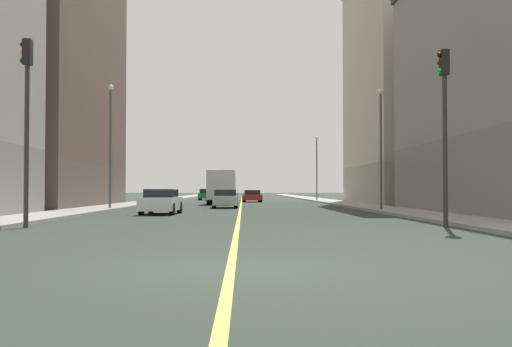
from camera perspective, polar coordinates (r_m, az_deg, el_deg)
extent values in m
plane|color=#2D372D|center=(10.06, -2.46, -9.18)|extent=(400.00, 400.00, 0.00)
cube|color=#9E9B93|center=(59.65, 7.39, -2.73)|extent=(2.86, 168.00, 0.15)
cube|color=#9E9B93|center=(59.72, -10.25, -2.72)|extent=(2.86, 168.00, 0.15)
cube|color=#E5D14C|center=(58.98, -1.43, -2.82)|extent=(0.16, 154.00, 0.01)
cube|color=#9D9688|center=(53.86, 15.29, -1.06)|extent=(9.91, 17.67, 3.46)
cube|color=#BCB29E|center=(54.96, 15.21, 10.02)|extent=(9.91, 17.67, 17.68)
cube|color=brown|center=(46.71, -20.91, -1.19)|extent=(9.91, 19.51, 3.08)
cube|color=brown|center=(47.91, -20.79, 11.46)|extent=(9.91, 19.51, 17.90)
cylinder|color=#2D2D2D|center=(21.64, 17.93, 2.10)|extent=(0.16, 0.16, 5.37)
cube|color=black|center=(22.06, 17.86, 10.25)|extent=(0.28, 0.32, 0.90)
sphere|color=#320404|center=(22.07, 17.45, 10.96)|extent=(0.20, 0.20, 0.20)
sphere|color=#352204|center=(22.01, 17.46, 10.25)|extent=(0.20, 0.20, 0.20)
sphere|color=green|center=(21.95, 17.46, 9.53)|extent=(0.20, 0.20, 0.20)
cylinder|color=#2D2D2D|center=(21.80, -21.43, 2.49)|extent=(0.16, 0.16, 5.66)
cube|color=black|center=(22.26, -21.35, 10.95)|extent=(0.28, 0.32, 0.90)
sphere|color=#320404|center=(22.38, -21.74, 11.59)|extent=(0.20, 0.20, 0.20)
sphere|color=orange|center=(22.32, -21.74, 10.89)|extent=(0.20, 0.20, 0.20)
sphere|color=black|center=(22.26, -21.75, 10.19)|extent=(0.20, 0.20, 0.20)
cylinder|color=#4C4C51|center=(35.24, 12.06, 2.09)|extent=(0.14, 0.14, 6.79)
sphere|color=#EAEACC|center=(35.64, 12.03, 7.79)|extent=(0.36, 0.36, 0.36)
cylinder|color=#4C4C51|center=(38.57, -14.00, 2.37)|extent=(0.14, 0.14, 7.57)
sphere|color=#EAEACC|center=(39.03, -13.96, 8.14)|extent=(0.36, 0.36, 0.36)
cylinder|color=#4C4C51|center=(64.95, 5.93, 0.39)|extent=(0.14, 0.14, 6.71)
sphere|color=#EAEACC|center=(65.17, 5.93, 3.47)|extent=(0.36, 0.36, 0.36)
cube|color=silver|center=(41.95, -3.04, -2.62)|extent=(1.84, 4.37, 0.65)
cube|color=black|center=(42.01, -3.04, -1.88)|extent=(1.57, 2.21, 0.43)
cylinder|color=black|center=(43.30, -4.06, -2.88)|extent=(0.24, 0.65, 0.64)
cylinder|color=black|center=(43.30, -2.01, -2.88)|extent=(0.24, 0.65, 0.64)
cylinder|color=black|center=(40.62, -4.13, -2.97)|extent=(0.24, 0.65, 0.64)
cylinder|color=black|center=(40.62, -1.95, -2.97)|extent=(0.24, 0.65, 0.64)
cube|color=white|center=(31.67, -9.22, -2.92)|extent=(1.92, 4.08, 0.68)
cube|color=black|center=(31.66, -9.21, -1.91)|extent=(1.62, 1.96, 0.44)
cylinder|color=black|center=(33.05, -10.19, -3.27)|extent=(0.25, 0.65, 0.64)
cylinder|color=black|center=(32.77, -7.45, -3.30)|extent=(0.25, 0.65, 0.64)
cylinder|color=black|center=(30.62, -11.11, -3.41)|extent=(0.25, 0.65, 0.64)
cylinder|color=black|center=(30.32, -8.16, -3.44)|extent=(0.25, 0.65, 0.64)
cube|color=#23389E|center=(65.75, -2.72, -2.21)|extent=(2.09, 4.30, 0.68)
cube|color=black|center=(65.83, -2.71, -1.73)|extent=(1.76, 2.04, 0.42)
cylinder|color=black|center=(67.12, -3.37, -2.40)|extent=(0.25, 0.65, 0.64)
cylinder|color=black|center=(67.00, -1.90, -2.40)|extent=(0.25, 0.65, 0.64)
cylinder|color=black|center=(64.52, -3.57, -2.43)|extent=(0.25, 0.65, 0.64)
cylinder|color=black|center=(64.39, -2.04, -2.44)|extent=(0.25, 0.65, 0.64)
cube|color=#1E6B38|center=(72.25, -4.85, -2.16)|extent=(1.79, 4.29, 0.64)
cube|color=black|center=(72.19, -4.85, -1.70)|extent=(1.54, 2.00, 0.52)
cylinder|color=black|center=(73.64, -5.36, -2.32)|extent=(0.23, 0.64, 0.64)
cylinder|color=black|center=(73.51, -4.16, -2.32)|extent=(0.23, 0.64, 0.64)
cylinder|color=black|center=(71.01, -5.56, -2.35)|extent=(0.23, 0.64, 0.64)
cylinder|color=black|center=(70.88, -4.31, -2.35)|extent=(0.23, 0.64, 0.64)
cube|color=red|center=(61.28, -0.39, -2.32)|extent=(2.07, 4.51, 0.56)
cube|color=black|center=(61.44, -0.40, -1.84)|extent=(1.73, 1.99, 0.46)
cylinder|color=black|center=(62.61, -1.25, -2.46)|extent=(0.25, 0.65, 0.64)
cylinder|color=black|center=(62.71, 0.30, -2.46)|extent=(0.25, 0.65, 0.64)
cylinder|color=black|center=(59.87, -1.12, -2.51)|extent=(0.25, 0.65, 0.64)
cylinder|color=black|center=(59.98, 0.50, -2.50)|extent=(0.25, 0.65, 0.64)
cube|color=navy|center=(55.10, -3.20, -1.46)|extent=(2.36, 2.22, 2.12)
cube|color=silver|center=(50.89, -3.36, -1.14)|extent=(2.36, 5.24, 2.47)
cylinder|color=black|center=(54.75, -4.34, -2.46)|extent=(0.30, 0.90, 0.90)
cylinder|color=black|center=(54.68, -2.08, -2.46)|extent=(0.30, 0.90, 0.90)
cylinder|color=black|center=(49.84, -4.65, -2.55)|extent=(0.30, 0.90, 0.90)
cylinder|color=black|center=(49.76, -2.17, -2.55)|extent=(0.30, 0.90, 0.90)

